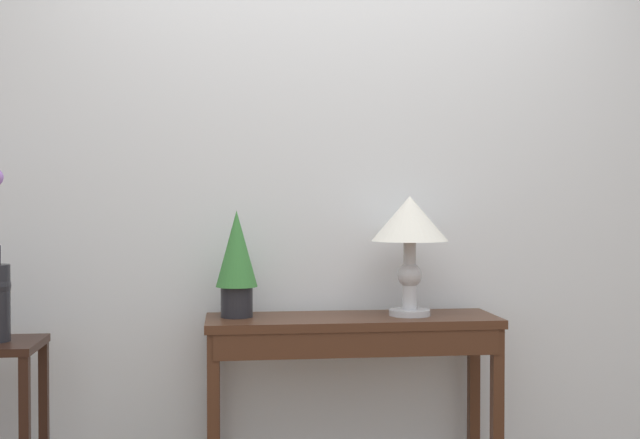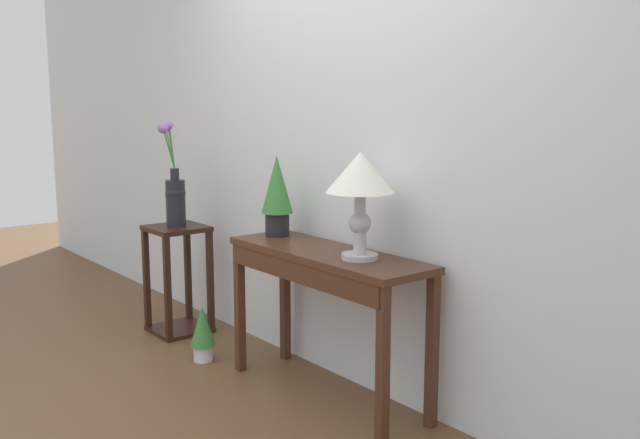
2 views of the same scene
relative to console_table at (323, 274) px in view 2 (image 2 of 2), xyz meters
name	(u,v)px [view 2 (image 2 of 2)]	position (x,y,z in m)	size (l,w,h in m)	color
back_wall_with_art	(358,113)	(-0.09, 0.30, 0.77)	(9.00, 0.10, 2.80)	silver
console_table	(323,274)	(0.00, 0.00, 0.00)	(1.18, 0.37, 0.74)	#472819
table_lamp	(360,180)	(0.24, 0.02, 0.48)	(0.31, 0.31, 0.49)	#B7B7BC
potted_plant_on_console	(277,192)	(-0.47, 0.06, 0.35)	(0.17, 0.17, 0.43)	black
pedestal_stand_left	(178,279)	(-1.38, -0.07, -0.29)	(0.34, 0.34, 0.69)	black
flower_vase_tall	(174,191)	(-1.38, -0.08, 0.28)	(0.18, 0.18, 0.65)	black
potted_plant_floor	(203,331)	(-0.82, -0.22, -0.45)	(0.14, 0.14, 0.32)	silver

